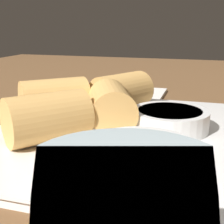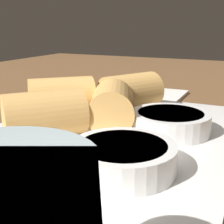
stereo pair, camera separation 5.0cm
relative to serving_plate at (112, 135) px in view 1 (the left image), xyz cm
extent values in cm
cube|color=brown|center=(-0.78, 0.23, -1.76)|extent=(180.00, 140.00, 2.00)
cube|color=white|center=(0.00, 0.00, -0.16)|extent=(31.22, 25.88, 1.20)
cube|color=white|center=(0.00, 0.00, 0.59)|extent=(32.47, 26.92, 0.30)
cylinder|color=#DBA356|center=(5.64, -5.17, 3.28)|extent=(9.54, 9.20, 5.07)
sphere|color=beige|center=(3.10, -2.99, 3.28)|extent=(3.30, 3.30, 3.30)
cylinder|color=#DBA356|center=(-8.57, -1.21, 3.28)|extent=(9.64, 8.35, 5.07)
sphere|color=#56843D|center=(-11.52, 0.37, 3.28)|extent=(3.30, 3.30, 3.30)
cylinder|color=#DBA356|center=(-1.02, -0.38, 3.28)|extent=(9.55, 7.88, 5.07)
sphere|color=#6B9E47|center=(-4.11, -1.68, 3.28)|extent=(3.30, 3.30, 3.30)
cylinder|color=#DBA356|center=(-2.16, -8.33, 3.28)|extent=(9.29, 9.49, 5.07)
sphere|color=beige|center=(-4.42, -5.86, 3.28)|extent=(3.30, 3.30, 3.30)
cylinder|color=white|center=(-1.73, 6.35, 1.90)|extent=(8.85, 8.85, 2.32)
cylinder|color=#477038|center=(-1.73, 6.35, 2.86)|extent=(7.26, 7.26, 0.42)
cylinder|color=white|center=(9.23, 5.35, 1.90)|extent=(8.85, 8.85, 2.32)
cylinder|color=beige|center=(9.23, 5.35, 2.86)|extent=(7.26, 7.26, 0.42)
ellipsoid|color=silver|center=(-2.90, -15.10, -0.18)|extent=(4.02, 3.56, 1.16)
cube|color=silver|center=(-24.75, -1.69, -0.46)|extent=(10.11, 8.60, 0.60)
camera|label=1|loc=(32.72, 9.95, 12.50)|focal=50.00mm
camera|label=2|loc=(30.92, 14.62, 12.50)|focal=50.00mm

